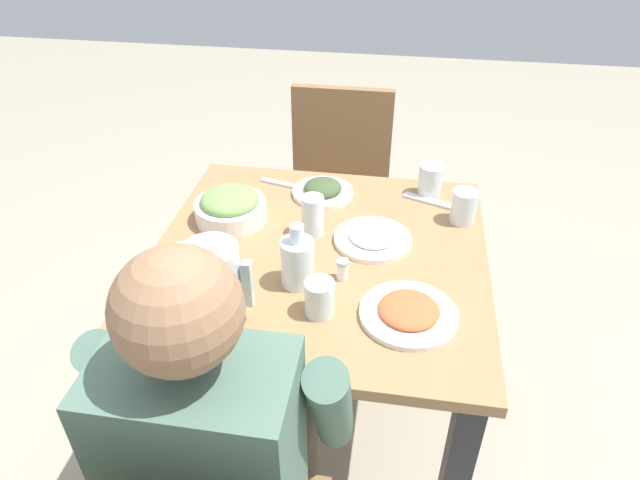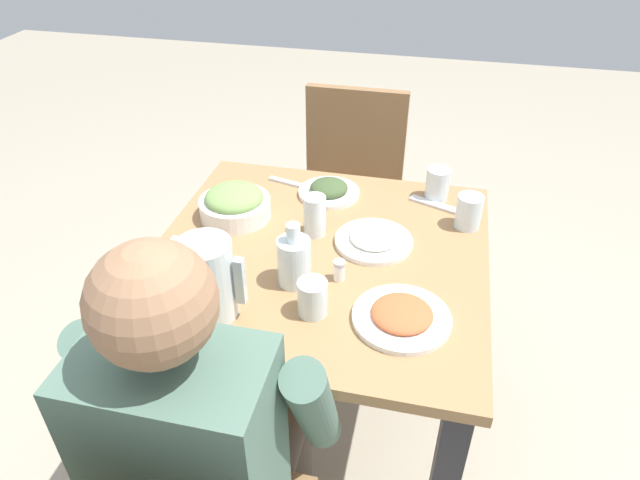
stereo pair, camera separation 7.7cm
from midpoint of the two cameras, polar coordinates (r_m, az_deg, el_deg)
The scene contains 18 objects.
ground_plane at distance 1.98m, azimuth 1.07°, elevation -18.18°, with size 8.00×8.00×0.00m, color #9E937F.
dining_table at distance 1.54m, azimuth 1.30°, elevation -5.04°, with size 0.86×0.86×0.71m.
chair_far at distance 2.20m, azimuth 4.00°, elevation 4.90°, with size 0.40×0.40×0.85m.
diner_near at distance 1.20m, azimuth -9.07°, elevation -19.05°, with size 0.48×0.53×1.15m.
water_pitcher at distance 1.25m, azimuth -9.44°, elevation -3.92°, with size 0.16×0.12×0.19m.
salad_bowl at distance 1.60m, azimuth -7.18°, elevation 3.63°, with size 0.20×0.20×0.09m.
plate_rice_curry at distance 1.28m, azimuth 9.94°, elevation -7.55°, with size 0.22×0.22×0.04m.
plate_yoghurt at distance 1.50m, azimuth 6.90°, elevation 0.07°, with size 0.21×0.21×0.04m.
plate_dolmas at distance 1.70m, azimuth 2.21°, elevation 5.01°, with size 0.18×0.18×0.05m.
water_glass_center at distance 1.51m, azimuth 0.93°, elevation 2.44°, with size 0.06×0.06×0.11m, color silver.
water_glass_far_right at distance 1.26m, azimuth 1.00°, elevation -5.85°, with size 0.07×0.07×0.09m, color silver.
water_glass_far_left at distance 1.71m, azimuth 13.00°, elevation 5.48°, with size 0.07×0.07×0.10m, color silver.
water_glass_near_right at distance 1.60m, azimuth 16.05°, elevation 2.73°, with size 0.07×0.07×0.09m, color silver.
oil_carafe at distance 1.34m, azimuth -0.96°, elevation -2.35°, with size 0.08×0.08×0.16m.
salt_shaker at distance 1.37m, azimuth 3.57°, elevation -3.08°, with size 0.03×0.03×0.05m.
fork_near at distance 1.28m, azimuth -14.66°, elevation -9.02°, with size 0.17×0.03×0.01m, color silver.
knife_near at distance 1.76m, azimuth -1.17°, elevation 5.57°, with size 0.18×0.02×0.01m, color silver.
fork_far at distance 1.69m, azimuth 13.00°, elevation 3.37°, with size 0.17×0.03×0.01m, color silver.
Camera 2 is at (0.26, -1.15, 1.59)m, focal length 31.89 mm.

